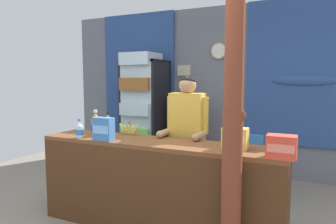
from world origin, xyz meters
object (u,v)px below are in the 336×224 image
plastic_lawn_chair (249,160)px  banana_bunch (129,129)px  snack_box_biscuit (104,129)px  shopkeeper (187,130)px  bottle_shelf_rack (189,133)px  stall_counter (152,179)px  drink_fridge (144,107)px  soda_bottle_lime_soda (108,125)px  soda_bottle_orange_soda (96,125)px  snack_box_crackers (281,147)px  snack_box_instant_noodle (235,138)px  soda_bottle_water (79,130)px  timber_post (233,117)px

plastic_lawn_chair → banana_bunch: size_ratio=3.10×
snack_box_biscuit → shopkeeper: bearing=43.4°
plastic_lawn_chair → snack_box_biscuit: 2.02m
bottle_shelf_rack → stall_counter: bearing=-78.8°
drink_fridge → plastic_lawn_chair: size_ratio=2.30×
soda_bottle_lime_soda → soda_bottle_orange_soda: bearing=-111.2°
plastic_lawn_chair → banana_bunch: 1.68m
plastic_lawn_chair → snack_box_crackers: snack_box_crackers is taller
snack_box_instant_noodle → banana_bunch: snack_box_instant_noodle is taller
snack_box_crackers → soda_bottle_lime_soda: bearing=170.6°
soda_bottle_lime_soda → snack_box_crackers: bearing=-9.4°
bottle_shelf_rack → snack_box_instant_noodle: bearing=-58.4°
bottle_shelf_rack → soda_bottle_water: bottle_shelf_rack is taller
soda_bottle_orange_soda → soda_bottle_lime_soda: size_ratio=1.14×
timber_post → soda_bottle_water: size_ratio=12.86×
bottle_shelf_rack → snack_box_biscuit: size_ratio=5.40×
timber_post → soda_bottle_orange_soda: 1.65m
banana_bunch → soda_bottle_water: bearing=-134.2°
drink_fridge → shopkeeper: bearing=-46.0°
banana_bunch → snack_box_crackers: bearing=-13.0°
bottle_shelf_rack → snack_box_crackers: 2.70m
snack_box_biscuit → snack_box_instant_noodle: bearing=8.6°
snack_box_instant_noodle → banana_bunch: size_ratio=0.80×
drink_fridge → soda_bottle_water: drink_fridge is taller
snack_box_biscuit → snack_box_instant_noodle: snack_box_biscuit is taller
plastic_lawn_chair → soda_bottle_orange_soda: soda_bottle_orange_soda is taller
timber_post → drink_fridge: 2.99m
soda_bottle_orange_soda → bottle_shelf_rack: bearing=80.3°
bottle_shelf_rack → soda_bottle_lime_soda: size_ratio=5.06×
plastic_lawn_chair → soda_bottle_water: 2.21m
timber_post → plastic_lawn_chair: (-0.17, 1.71, -0.77)m
timber_post → snack_box_biscuit: size_ratio=11.08×
bottle_shelf_rack → snack_box_instant_noodle: size_ratio=5.80×
stall_counter → drink_fridge: drink_fridge is taller
timber_post → soda_bottle_lime_soda: timber_post is taller
plastic_lawn_chair → soda_bottle_lime_soda: (-1.38, -1.20, 0.54)m
banana_bunch → snack_box_biscuit: bearing=-98.3°
soda_bottle_lime_soda → snack_box_crackers: soda_bottle_lime_soda is taller
bottle_shelf_rack → snack_box_crackers: bottle_shelf_rack is taller
soda_bottle_lime_soda → snack_box_biscuit: 0.37m
snack_box_crackers → shopkeeper: bearing=149.4°
stall_counter → bottle_shelf_rack: bearing=101.2°
bottle_shelf_rack → soda_bottle_orange_soda: (-0.34, -1.97, 0.38)m
bottle_shelf_rack → banana_bunch: bearing=-91.3°
stall_counter → soda_bottle_orange_soda: 0.89m
stall_counter → soda_bottle_lime_soda: soda_bottle_lime_soda is taller
drink_fridge → bottle_shelf_rack: 0.88m
snack_box_biscuit → snack_box_crackers: (1.71, 0.01, -0.03)m
shopkeeper → drink_fridge: bearing=134.0°
drink_fridge → soda_bottle_water: size_ratio=9.68×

